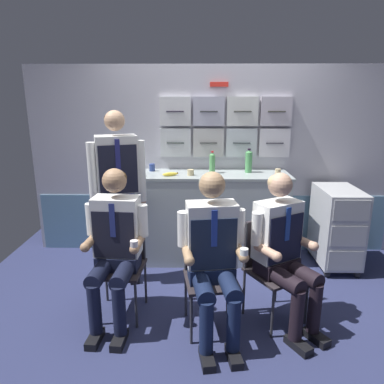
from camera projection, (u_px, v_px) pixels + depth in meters
ground at (219, 315)px, 3.08m from camera, size 4.80×4.80×0.04m
galley_bulkhead at (215, 162)px, 4.12m from camera, size 4.20×0.14×2.15m
galley_counter at (205, 217)px, 4.00m from camera, size 1.82×0.53×1.00m
service_trolley at (337, 225)px, 3.83m from camera, size 0.40×0.65×0.87m
folding_chair_left at (122, 254)px, 3.04m from camera, size 0.43×0.43×0.83m
crew_member_left at (115, 241)px, 2.83m from camera, size 0.51×0.64×1.27m
folding_chair_right at (209, 264)px, 2.85m from camera, size 0.45×0.46×0.83m
crew_member_right at (213, 250)px, 2.65m from camera, size 0.52×0.67×1.28m
folding_chair_by_counter at (269, 259)px, 2.95m from camera, size 0.55×0.55×0.83m
crew_member_by_counter at (284, 246)px, 2.77m from camera, size 0.59×0.68×1.25m
crew_member_standing at (118, 183)px, 3.38m from camera, size 0.51×0.35×1.69m
water_bottle_blue_cap at (212, 163)px, 3.87m from camera, size 0.06×0.06×0.24m
water_bottle_clear at (249, 161)px, 3.90m from camera, size 0.08×0.08×0.27m
paper_cup_blue at (278, 172)px, 3.75m from camera, size 0.06×0.06×0.07m
coffee_cup_spare at (152, 167)px, 3.99m from camera, size 0.06×0.06×0.08m
paper_cup_tan at (140, 172)px, 3.74m from camera, size 0.06×0.06×0.08m
espresso_cup_small at (191, 172)px, 3.77m from camera, size 0.07×0.07×0.06m
snack_banana at (170, 174)px, 3.74m from camera, size 0.17×0.10×0.04m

